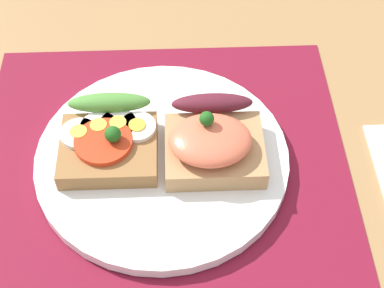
% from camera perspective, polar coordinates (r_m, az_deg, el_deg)
% --- Properties ---
extents(ground_plane, '(1.20, 0.90, 0.03)m').
position_cam_1_polar(ground_plane, '(0.59, -2.91, -2.92)').
color(ground_plane, '#9C7244').
extents(placemat, '(0.38, 0.34, 0.00)m').
position_cam_1_polar(placemat, '(0.58, -2.98, -1.90)').
color(placemat, maroon).
rests_on(placemat, ground_plane).
extents(plate, '(0.25, 0.25, 0.01)m').
position_cam_1_polar(plate, '(0.57, -3.01, -1.43)').
color(plate, white).
rests_on(plate, placemat).
extents(sandwich_egg_tomato, '(0.09, 0.10, 0.04)m').
position_cam_1_polar(sandwich_egg_tomato, '(0.56, -8.39, 0.51)').
color(sandwich_egg_tomato, olive).
rests_on(sandwich_egg_tomato, plate).
extents(sandwich_salmon, '(0.10, 0.10, 0.06)m').
position_cam_1_polar(sandwich_salmon, '(0.55, 2.09, 0.24)').
color(sandwich_salmon, tan).
rests_on(sandwich_salmon, plate).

